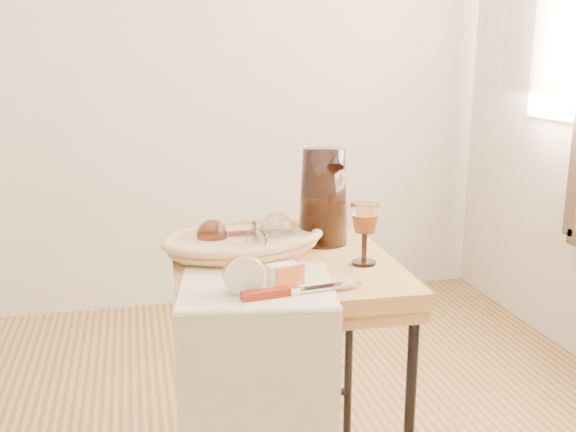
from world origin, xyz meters
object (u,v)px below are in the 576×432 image
object	(u,v)px
goblet_lying_b	(268,234)
pitcher	(323,197)
bread_basket	(245,244)
apple_half	(244,273)
wine_goblet	(365,234)
table_knife	(297,289)
side_table	(286,390)
tea_towel	(257,286)
goblet_lying_a	(230,234)

from	to	relation	value
goblet_lying_b	pitcher	xyz separation A→B (m)	(0.16, 0.07, 0.07)
bread_basket	pitcher	xyz separation A→B (m)	(0.22, 0.05, 0.10)
pitcher	bread_basket	bearing A→B (deg)	-145.01
apple_half	pitcher	bearing A→B (deg)	57.72
goblet_lying_b	wine_goblet	world-z (taller)	wine_goblet
table_knife	side_table	bearing A→B (deg)	75.17
apple_half	table_knife	xyz separation A→B (m)	(0.11, -0.03, -0.03)
tea_towel	goblet_lying_b	bearing A→B (deg)	81.96
table_knife	tea_towel	bearing A→B (deg)	128.25
goblet_lying_b	table_knife	world-z (taller)	goblet_lying_b
side_table	goblet_lying_b	xyz separation A→B (m)	(-0.03, 0.07, 0.39)
goblet_lying_a	table_knife	size ratio (longest dim) A/B	0.48
tea_towel	goblet_lying_a	size ratio (longest dim) A/B	2.62
apple_half	table_knife	size ratio (longest dim) A/B	0.34
tea_towel	goblet_lying_a	xyz separation A→B (m)	(-0.02, 0.26, 0.05)
pitcher	apple_half	distance (m)	0.43
side_table	tea_towel	xyz separation A→B (m)	(-0.10, -0.15, 0.34)
bread_basket	pitcher	distance (m)	0.24
pitcher	side_table	bearing A→B (deg)	-110.99
bread_basket	goblet_lying_b	world-z (taller)	goblet_lying_b
side_table	table_knife	bearing A→B (deg)	-97.22
goblet_lying_b	pitcher	bearing A→B (deg)	-24.82
bread_basket	goblet_lying_a	xyz separation A→B (m)	(-0.03, 0.02, 0.02)
tea_towel	wine_goblet	bearing A→B (deg)	29.20
goblet_lying_a	wine_goblet	distance (m)	0.34
pitcher	wine_goblet	bearing A→B (deg)	-55.67
goblet_lying_b	apple_half	bearing A→B (deg)	-161.26
tea_towel	goblet_lying_a	bearing A→B (deg)	103.56
bread_basket	apple_half	distance (m)	0.28
side_table	apple_half	xyz separation A→B (m)	(-0.13, -0.19, 0.38)
pitcher	table_knife	size ratio (longest dim) A/B	1.12
bread_basket	wine_goblet	distance (m)	0.30
wine_goblet	goblet_lying_b	bearing A→B (deg)	149.11
wine_goblet	bread_basket	bearing A→B (deg)	150.90
goblet_lying_a	goblet_lying_b	size ratio (longest dim) A/B	0.89
goblet_lying_b	pitcher	world-z (taller)	pitcher
goblet_lying_b	pitcher	distance (m)	0.19
goblet_lying_a	apple_half	xyz separation A→B (m)	(-0.02, -0.30, -0.00)
bread_basket	goblet_lying_b	bearing A→B (deg)	-35.64
goblet_lying_a	tea_towel	bearing A→B (deg)	95.62
pitcher	table_knife	bearing A→B (deg)	-92.20
tea_towel	table_knife	bearing A→B (deg)	-34.32
tea_towel	pitcher	bearing A→B (deg)	61.34
tea_towel	table_knife	distance (m)	0.10
table_knife	bread_basket	bearing A→B (deg)	92.50
tea_towel	apple_half	size ratio (longest dim) A/B	3.69
wine_goblet	table_knife	distance (m)	0.27
side_table	pitcher	world-z (taller)	pitcher
side_table	tea_towel	bearing A→B (deg)	-123.75
bread_basket	goblet_lying_b	distance (m)	0.07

